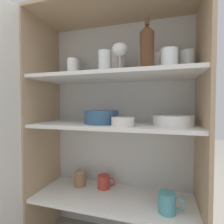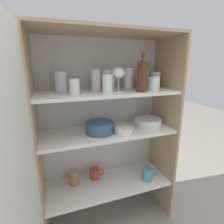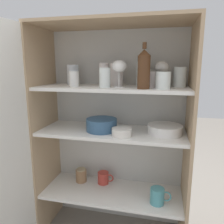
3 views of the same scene
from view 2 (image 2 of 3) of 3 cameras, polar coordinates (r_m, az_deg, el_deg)
cupboard_back_panel at (r=1.43m, az=-3.62°, el=-5.44°), size 0.96×0.02×1.38m
cupboard_side_left at (r=1.22m, az=-23.13°, el=-10.43°), size 0.02×0.38×1.38m
cupboard_side_right at (r=1.48m, az=16.33°, el=-5.38°), size 0.02×0.38×1.38m
cupboard_top_panel at (r=1.19m, az=-1.57°, el=24.72°), size 0.96×0.38×0.02m
shelf_board_lower at (r=1.47m, az=-1.24°, el=-22.29°), size 0.92×0.34×0.02m
shelf_board_middle at (r=1.26m, az=-1.35°, el=-6.49°), size 0.92×0.34×0.02m
shelf_board_upper at (r=1.18m, az=-1.44°, el=6.31°), size 0.92×0.34×0.02m
cupboard_door at (r=0.86m, az=-27.02°, el=-22.58°), size 0.07×0.48×1.38m
tumbler_glass_0 at (r=1.29m, az=5.36°, el=10.75°), size 0.07×0.07×0.15m
tumbler_glass_1 at (r=1.26m, az=9.49°, el=9.27°), size 0.07×0.07×0.09m
tumbler_glass_2 at (r=1.20m, az=-16.39°, el=9.51°), size 0.08×0.08×0.13m
tumbler_glass_3 at (r=1.40m, az=13.85°, el=10.11°), size 0.08×0.08×0.12m
tumbler_glass_4 at (r=1.22m, az=-1.11°, el=10.37°), size 0.08×0.08×0.14m
tumbler_glass_5 at (r=1.21m, az=-5.24°, el=10.34°), size 0.06×0.06×0.14m
tumbler_glass_6 at (r=1.10m, az=-1.46°, el=9.17°), size 0.07×0.07×0.12m
tumbler_glass_7 at (r=1.07m, az=-12.19°, el=8.14°), size 0.06×0.06×0.09m
tumbler_glass_8 at (r=1.24m, az=13.40°, el=8.98°), size 0.08×0.08×0.09m
wine_glass_0 at (r=1.34m, az=10.09°, el=12.34°), size 0.08×0.08×0.15m
wine_glass_1 at (r=1.14m, az=2.10°, el=12.44°), size 0.09×0.09×0.16m
wine_bottle at (r=1.16m, az=9.80°, el=11.81°), size 0.07×0.07×0.25m
plate_stack_white at (r=1.39m, az=11.62°, el=-3.11°), size 0.21×0.21×0.05m
mixing_bowl_large at (r=1.21m, az=-3.99°, el=-4.83°), size 0.20×0.20×0.08m
serving_bowl_small at (r=1.19m, az=3.87°, el=-5.95°), size 0.12×0.12×0.05m
coffee_mug_primary at (r=1.49m, az=-5.57°, el=-19.35°), size 0.12×0.08×0.09m
coffee_mug_extra_1 at (r=1.50m, az=11.52°, el=-19.14°), size 0.13×0.09×0.10m
storage_jar at (r=1.46m, az=-12.29°, el=-20.33°), size 0.08×0.08×0.10m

